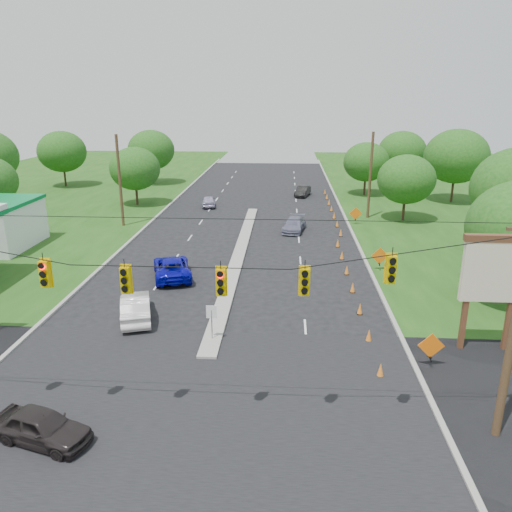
# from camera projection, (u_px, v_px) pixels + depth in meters

# --- Properties ---
(ground) EXTENTS (160.00, 160.00, 0.00)m
(ground) POSITION_uv_depth(u_px,v_px,m) (192.00, 408.00, 20.85)
(ground) COLOR black
(ground) RESTS_ON ground
(cross_street) EXTENTS (160.00, 14.00, 0.02)m
(cross_street) POSITION_uv_depth(u_px,v_px,m) (192.00, 408.00, 20.85)
(cross_street) COLOR black
(cross_street) RESTS_ON ground
(curb_left) EXTENTS (0.25, 110.00, 0.16)m
(curb_left) POSITION_uv_depth(u_px,v_px,m) (147.00, 226.00, 49.95)
(curb_left) COLOR gray
(curb_left) RESTS_ON ground
(curb_right) EXTENTS (0.25, 110.00, 0.16)m
(curb_right) POSITION_uv_depth(u_px,v_px,m) (350.00, 229.00, 48.76)
(curb_right) COLOR gray
(curb_right) RESTS_ON ground
(median) EXTENTS (1.00, 34.00, 0.18)m
(median) POSITION_uv_depth(u_px,v_px,m) (239.00, 256.00, 40.80)
(median) COLOR gray
(median) RESTS_ON ground
(median_sign) EXTENTS (0.55, 0.06, 2.05)m
(median_sign) POSITION_uv_depth(u_px,v_px,m) (212.00, 316.00, 26.10)
(median_sign) COLOR gray
(median_sign) RESTS_ON ground
(signal_span) EXTENTS (25.60, 0.32, 9.00)m
(signal_span) POSITION_uv_depth(u_px,v_px,m) (180.00, 309.00, 18.38)
(signal_span) COLOR #422D1C
(signal_span) RESTS_ON ground
(utility_pole_far_left) EXTENTS (0.28, 0.28, 9.00)m
(utility_pole_far_left) POSITION_uv_depth(u_px,v_px,m) (120.00, 181.00, 48.71)
(utility_pole_far_left) COLOR #422D1C
(utility_pole_far_left) RESTS_ON ground
(utility_pole_far_right) EXTENTS (0.28, 0.28, 9.00)m
(utility_pole_far_right) POSITION_uv_depth(u_px,v_px,m) (370.00, 176.00, 51.99)
(utility_pole_far_right) COLOR #422D1C
(utility_pole_far_right) RESTS_ON ground
(pylon_sign) EXTENTS (5.90, 2.30, 6.12)m
(pylon_sign) POSITION_uv_depth(u_px,v_px,m) (498.00, 275.00, 24.67)
(pylon_sign) COLOR #59331E
(pylon_sign) RESTS_ON ground
(cone_0) EXTENTS (0.32, 0.32, 0.70)m
(cone_0) POSITION_uv_depth(u_px,v_px,m) (380.00, 370.00, 23.10)
(cone_0) COLOR orange
(cone_0) RESTS_ON ground
(cone_1) EXTENTS (0.32, 0.32, 0.70)m
(cone_1) POSITION_uv_depth(u_px,v_px,m) (369.00, 335.00, 26.43)
(cone_1) COLOR orange
(cone_1) RESTS_ON ground
(cone_2) EXTENTS (0.32, 0.32, 0.70)m
(cone_2) POSITION_uv_depth(u_px,v_px,m) (360.00, 309.00, 29.75)
(cone_2) COLOR orange
(cone_2) RESTS_ON ground
(cone_3) EXTENTS (0.32, 0.32, 0.70)m
(cone_3) POSITION_uv_depth(u_px,v_px,m) (353.00, 287.00, 33.08)
(cone_3) COLOR orange
(cone_3) RESTS_ON ground
(cone_4) EXTENTS (0.32, 0.32, 0.70)m
(cone_4) POSITION_uv_depth(u_px,v_px,m) (347.00, 270.00, 36.40)
(cone_4) COLOR orange
(cone_4) RESTS_ON ground
(cone_5) EXTENTS (0.32, 0.32, 0.70)m
(cone_5) POSITION_uv_depth(u_px,v_px,m) (342.00, 255.00, 39.73)
(cone_5) COLOR orange
(cone_5) RESTS_ON ground
(cone_6) EXTENTS (0.32, 0.32, 0.70)m
(cone_6) POSITION_uv_depth(u_px,v_px,m) (338.00, 243.00, 43.06)
(cone_6) COLOR orange
(cone_6) RESTS_ON ground
(cone_7) EXTENTS (0.32, 0.32, 0.70)m
(cone_7) POSITION_uv_depth(u_px,v_px,m) (341.00, 232.00, 46.35)
(cone_7) COLOR orange
(cone_7) RESTS_ON ground
(cone_8) EXTENTS (0.32, 0.32, 0.70)m
(cone_8) POSITION_uv_depth(u_px,v_px,m) (337.00, 223.00, 49.67)
(cone_8) COLOR orange
(cone_8) RESTS_ON ground
(cone_9) EXTENTS (0.32, 0.32, 0.70)m
(cone_9) POSITION_uv_depth(u_px,v_px,m) (334.00, 215.00, 53.00)
(cone_9) COLOR orange
(cone_9) RESTS_ON ground
(cone_10) EXTENTS (0.32, 0.32, 0.70)m
(cone_10) POSITION_uv_depth(u_px,v_px,m) (331.00, 208.00, 56.32)
(cone_10) COLOR orange
(cone_10) RESTS_ON ground
(cone_11) EXTENTS (0.32, 0.32, 0.70)m
(cone_11) POSITION_uv_depth(u_px,v_px,m) (329.00, 202.00, 59.65)
(cone_11) COLOR orange
(cone_11) RESTS_ON ground
(cone_12) EXTENTS (0.32, 0.32, 0.70)m
(cone_12) POSITION_uv_depth(u_px,v_px,m) (327.00, 196.00, 62.97)
(cone_12) COLOR orange
(cone_12) RESTS_ON ground
(cone_13) EXTENTS (0.32, 0.32, 0.70)m
(cone_13) POSITION_uv_depth(u_px,v_px,m) (325.00, 191.00, 66.30)
(cone_13) COLOR orange
(cone_13) RESTS_ON ground
(work_sign_0) EXTENTS (1.27, 0.58, 1.37)m
(work_sign_0) POSITION_uv_depth(u_px,v_px,m) (431.00, 347.00, 23.68)
(work_sign_0) COLOR black
(work_sign_0) RESTS_ON ground
(work_sign_1) EXTENTS (1.27, 0.58, 1.37)m
(work_sign_1) POSITION_uv_depth(u_px,v_px,m) (380.00, 257.00, 36.98)
(work_sign_1) COLOR black
(work_sign_1) RESTS_ON ground
(work_sign_2) EXTENTS (1.27, 0.58, 1.37)m
(work_sign_2) POSITION_uv_depth(u_px,v_px,m) (356.00, 214.00, 50.28)
(work_sign_2) COLOR black
(work_sign_2) RESTS_ON ground
(tree_4) EXTENTS (6.72, 6.72, 7.84)m
(tree_4) POSITION_uv_depth(u_px,v_px,m) (62.00, 152.00, 70.39)
(tree_4) COLOR black
(tree_4) RESTS_ON ground
(tree_5) EXTENTS (5.88, 5.88, 6.86)m
(tree_5) POSITION_uv_depth(u_px,v_px,m) (135.00, 169.00, 58.35)
(tree_5) COLOR black
(tree_5) RESTS_ON ground
(tree_6) EXTENTS (6.72, 6.72, 7.84)m
(tree_6) POSITION_uv_depth(u_px,v_px,m) (151.00, 150.00, 72.53)
(tree_6) COLOR black
(tree_6) RESTS_ON ground
(tree_9) EXTENTS (5.88, 5.88, 6.86)m
(tree_9) POSITION_uv_depth(u_px,v_px,m) (406.00, 179.00, 50.88)
(tree_9) COLOR black
(tree_9) RESTS_ON ground
(tree_10) EXTENTS (7.56, 7.56, 8.82)m
(tree_10) POSITION_uv_depth(u_px,v_px,m) (456.00, 156.00, 59.54)
(tree_10) COLOR black
(tree_10) RESTS_ON ground
(tree_11) EXTENTS (6.72, 6.72, 7.84)m
(tree_11) POSITION_uv_depth(u_px,v_px,m) (402.00, 152.00, 70.41)
(tree_11) COLOR black
(tree_11) RESTS_ON ground
(tree_12) EXTENTS (5.88, 5.88, 6.86)m
(tree_12) POSITION_uv_depth(u_px,v_px,m) (366.00, 162.00, 64.30)
(tree_12) COLOR black
(tree_12) RESTS_ON ground
(black_sedan) EXTENTS (4.16, 2.60, 1.32)m
(black_sedan) POSITION_uv_depth(u_px,v_px,m) (42.00, 427.00, 18.63)
(black_sedan) COLOR black
(black_sedan) RESTS_ON ground
(white_sedan) EXTENTS (2.88, 4.90, 1.53)m
(white_sedan) POSITION_uv_depth(u_px,v_px,m) (136.00, 307.00, 28.97)
(white_sedan) COLOR white
(white_sedan) RESTS_ON ground
(blue_pickup) EXTENTS (3.87, 5.84, 1.49)m
(blue_pickup) POSITION_uv_depth(u_px,v_px,m) (172.00, 267.00, 35.72)
(blue_pickup) COLOR #0A09AF
(blue_pickup) RESTS_ON ground
(silver_car_far) EXTENTS (2.57, 4.72, 1.30)m
(silver_car_far) POSITION_uv_depth(u_px,v_px,m) (294.00, 225.00, 47.99)
(silver_car_far) COLOR slate
(silver_car_far) RESTS_ON ground
(silver_car_oncoming) EXTENTS (2.08, 3.98, 1.29)m
(silver_car_oncoming) POSITION_uv_depth(u_px,v_px,m) (209.00, 201.00, 58.65)
(silver_car_oncoming) COLOR #AEA7C6
(silver_car_oncoming) RESTS_ON ground
(dark_car_receding) EXTENTS (2.33, 4.22, 1.32)m
(dark_car_receding) POSITION_uv_depth(u_px,v_px,m) (303.00, 191.00, 64.83)
(dark_car_receding) COLOR black
(dark_car_receding) RESTS_ON ground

